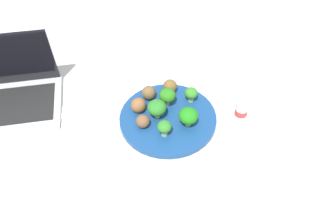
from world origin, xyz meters
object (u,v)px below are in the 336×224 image
Objects in this scene: laptop at (4,94)px; broccoli_floret_back_right at (169,96)px; broccoli_floret_mid_right at (191,94)px; napkin at (84,121)px; meatball_mid_right at (143,121)px; fork at (80,125)px; broccoli_floret_front_right at (157,108)px; broccoli_floret_mid_left at (164,127)px; meatball_back_right at (139,105)px; broccoli_floret_center at (188,116)px; meatball_front_left at (170,86)px; plate at (168,119)px; meatball_front_right at (149,93)px; knife at (82,116)px; yogurt_bottle at (242,111)px.

broccoli_floret_back_right is at bearing 175.66° from laptop.
broccoli_floret_mid_right is 0.27× the size of napkin.
fork is (0.18, -0.02, -0.03)m from meatball_mid_right.
broccoli_floret_front_right is 0.23m from fork.
meatball_mid_right is 0.32× the size of fork.
meatball_back_right is (0.07, -0.10, -0.01)m from broccoli_floret_mid_left.
meatball_front_left is (0.04, -0.14, -0.01)m from broccoli_floret_center.
plate is 4.92× the size of broccoli_floret_back_right.
meatball_front_right is 0.11m from meatball_mid_right.
plate is at bearing 161.39° from meatball_back_right.
fork is at bearing 24.49° from meatball_front_left.
knife is (0.18, -0.05, -0.03)m from meatball_mid_right.
meatball_front_left is (-0.01, -0.06, -0.02)m from broccoli_floret_back_right.
broccoli_floret_mid_left is at bearing 127.06° from meatball_back_right.
broccoli_floret_front_right reaches higher than broccoli_floret_center.
broccoli_floret_mid_right is (-0.07, -0.06, 0.04)m from plate.
broccoli_floret_center is at bearing 80.73° from broccoli_floret_mid_right.
broccoli_floret_front_right reaches higher than meatball_front_left.
knife is (0.25, -0.02, -0.00)m from plate.
broccoli_floret_front_right is 0.24m from yogurt_bottle.
laptop reaches higher than broccoli_floret_center.
broccoli_floret_mid_left is at bearing 162.91° from napkin.
broccoli_floret_front_right reaches higher than knife.
broccoli_floret_center is at bearing 134.25° from meatball_front_right.
broccoli_floret_front_right is (0.09, -0.03, 0.00)m from broccoli_floret_center.
broccoli_floret_front_right is (0.04, 0.05, 0.00)m from broccoli_floret_back_right.
meatball_back_right is 0.18m from fork.
broccoli_floret_front_right reaches higher than fork.
laptop reaches higher than fork.
knife is at bearing 16.55° from meatball_front_right.
plate is 2.33× the size of fork.
fork is 0.46m from yogurt_bottle.
meatball_front_left is at bearing -158.26° from meatball_front_right.
meatball_front_right is at bearing 21.74° from meatball_front_left.
yogurt_bottle is (-0.21, 0.05, -0.02)m from broccoli_floret_back_right.
meatball_back_right is at bearing -171.47° from napkin.
yogurt_bottle is 0.22× the size of laptop.
fork is 0.04m from knife.
plate is 0.09m from meatball_back_right.
broccoli_floret_center is 0.15m from meatball_front_left.
broccoli_floret_back_right reaches higher than meatball_front_left.
broccoli_floret_back_right is at bearing -58.39° from broccoli_floret_center.
yogurt_bottle is (-0.14, 0.07, -0.01)m from broccoli_floret_mid_right.
broccoli_floret_back_right reaches higher than broccoli_floret_mid_left.
broccoli_floret_front_right is at bearing 179.09° from napkin.
broccoli_floret_back_right is at bearing 11.98° from broccoli_floret_mid_right.
fork is at bearing 64.39° from napkin.
fork is 0.83× the size of knife.
broccoli_floret_front_right is at bearing 169.19° from laptop.
broccoli_floret_mid_right is at bearing -137.69° from plate.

